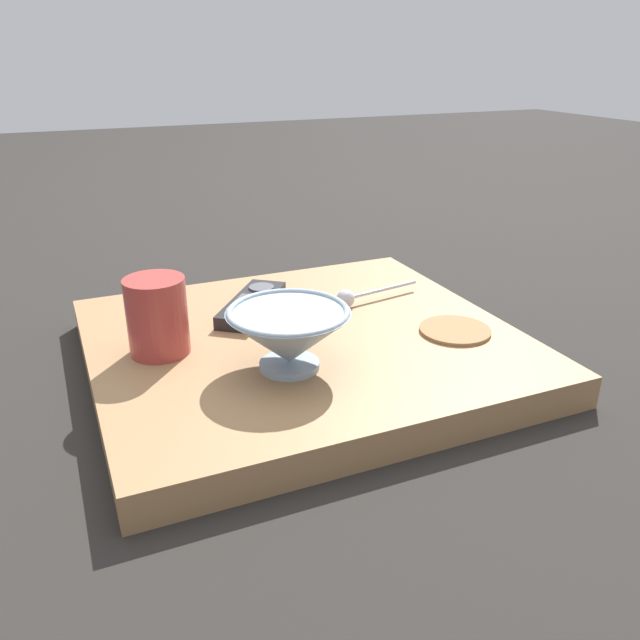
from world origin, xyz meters
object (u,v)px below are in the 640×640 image
teaspoon (352,297)px  cereal_bowl (289,336)px  tv_remote_near (252,304)px  coffee_mug (157,316)px  drink_coaster (455,330)px

teaspoon → cereal_bowl: bearing=43.7°
tv_remote_near → coffee_mug: bearing=29.9°
coffee_mug → drink_coaster: 0.40m
cereal_bowl → coffee_mug: bearing=-38.4°
teaspoon → drink_coaster: 0.17m
cereal_bowl → teaspoon: cereal_bowl is taller
cereal_bowl → tv_remote_near: bearing=-94.6°
cereal_bowl → tv_remote_near: (-0.02, -0.20, -0.03)m
coffee_mug → drink_coaster: coffee_mug is taller
coffee_mug → drink_coaster: bearing=165.6°
tv_remote_near → drink_coaster: size_ratio=1.67×
teaspoon → tv_remote_near: size_ratio=0.91×
teaspoon → coffee_mug: bearing=8.9°
cereal_bowl → tv_remote_near: size_ratio=0.92×
coffee_mug → teaspoon: (-0.30, -0.05, -0.04)m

